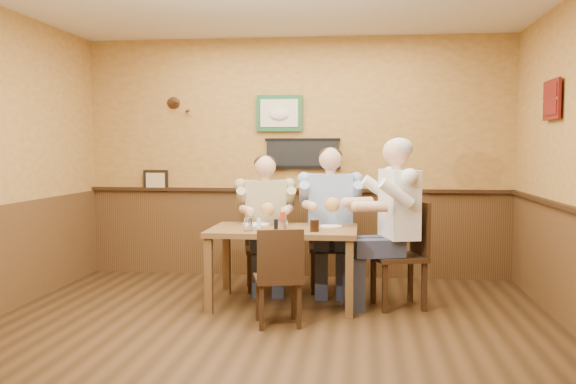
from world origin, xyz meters
name	(u,v)px	position (x,y,z in m)	size (l,w,h in m)	color
room	(283,127)	(0.13, 0.17, 1.69)	(5.02, 5.03, 2.81)	black
dining_table	(283,238)	(0.02, 1.05, 0.66)	(1.40, 0.90, 0.75)	brown
chair_back_left	(265,248)	(-0.26, 1.72, 0.45)	(0.42, 0.42, 0.90)	#331F10
chair_back_right	(330,246)	(0.43, 1.74, 0.48)	(0.44, 0.44, 0.96)	#331F10
chair_right_end	(398,255)	(1.12, 1.10, 0.51)	(0.47, 0.47, 1.01)	#331F10
chair_near_side	(278,276)	(0.06, 0.36, 0.42)	(0.39, 0.39, 0.85)	#331F10
diner_tan_shirt	(265,230)	(-0.26, 1.72, 0.65)	(0.60, 0.60, 1.29)	tan
diner_blue_polo	(330,227)	(0.43, 1.74, 0.68)	(0.63, 0.63, 1.37)	#87A1CB
diner_white_elder	(399,232)	(1.12, 1.10, 0.72)	(0.67, 0.67, 1.45)	silver
water_glass_left	(248,224)	(-0.28, 0.81, 0.81)	(0.08, 0.08, 0.12)	silver
water_glass_mid	(284,227)	(0.07, 0.70, 0.81)	(0.08, 0.08, 0.12)	silver
cola_tumbler	(315,226)	(0.34, 0.83, 0.80)	(0.08, 0.08, 0.11)	black
hot_sauce_bottle	(282,220)	(0.03, 0.92, 0.85)	(0.05, 0.05, 0.19)	red
salt_shaker	(259,223)	(-0.21, 1.00, 0.80)	(0.04, 0.04, 0.10)	white
pepper_shaker	(276,224)	(-0.04, 0.95, 0.80)	(0.04, 0.04, 0.10)	black
plate_far_left	(256,224)	(-0.28, 1.24, 0.76)	(0.26, 0.26, 0.02)	white
plate_far_right	(331,226)	(0.47, 1.19, 0.76)	(0.22, 0.22, 0.01)	white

